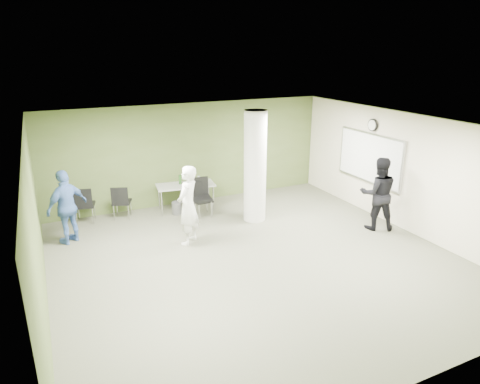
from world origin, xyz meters
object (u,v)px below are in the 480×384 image
chair_back_left (84,203)px  man_black (378,194)px  woman_white (188,205)px  man_blue (67,207)px  folding_table (186,186)px

chair_back_left → man_black: man_black is taller
chair_back_left → woman_white: (1.99, -2.19, 0.35)m
woman_white → man_blue: size_ratio=1.06×
folding_table → chair_back_left: bearing=-176.3°
woman_white → man_blue: 2.70m
chair_back_left → man_blue: man_blue is taller
folding_table → woman_white: size_ratio=0.89×
woman_white → chair_back_left: bearing=-92.1°
woman_white → man_black: (4.38, -1.16, -0.01)m
chair_back_left → man_blue: size_ratio=0.56×
folding_table → man_blue: size_ratio=0.95×
folding_table → chair_back_left: (-2.60, 0.17, -0.13)m
folding_table → woman_white: (-0.61, -2.02, 0.22)m
woman_white → man_blue: woman_white is taller
man_black → chair_back_left: bearing=0.3°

